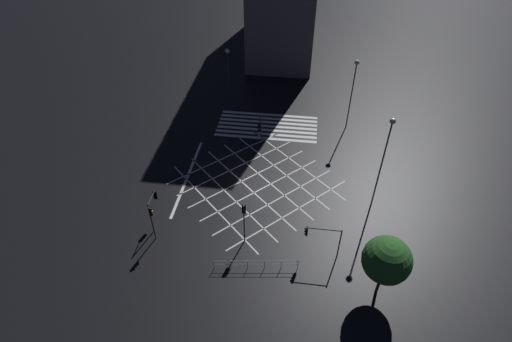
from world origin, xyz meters
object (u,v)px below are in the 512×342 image
object	(u,v)px
traffic_light_median_north	(244,216)
street_tree_near	(387,260)
traffic_light_ne_main	(152,217)
traffic_light_median_south	(260,127)
traffic_light_ne_cross	(153,203)
street_lamp_west	(228,64)
street_lamp_east	(386,147)
traffic_light_nw_main	(320,235)
street_lamp_far	(354,79)

from	to	relation	value
traffic_light_median_north	street_tree_near	size ratio (longest dim) A/B	0.75
traffic_light_ne_main	street_tree_near	distance (m)	19.72
traffic_light_median_south	traffic_light_median_north	xyz separation A→B (m)	(-0.49, 15.03, 0.80)
traffic_light_ne_cross	street_lamp_west	distance (m)	23.50
traffic_light_ne_cross	street_lamp_east	size ratio (longest dim) A/B	0.35
street_tree_near	traffic_light_ne_cross	bearing A→B (deg)	-14.05
traffic_light_ne_cross	traffic_light_ne_main	bearing A→B (deg)	-164.01
traffic_light_ne_main	street_tree_near	world-z (taller)	street_tree_near
traffic_light_ne_main	traffic_light_median_north	distance (m)	8.09
street_lamp_west	traffic_light_nw_main	bearing A→B (deg)	116.50
traffic_light_ne_main	street_lamp_east	bearing A→B (deg)	19.57
traffic_light_median_north	street_lamp_east	size ratio (longest dim) A/B	0.44
street_lamp_west	street_lamp_east	bearing A→B (deg)	134.61
street_lamp_east	street_lamp_far	bearing A→B (deg)	-81.91
street_lamp_east	street_lamp_west	bearing A→B (deg)	-45.39
street_lamp_west	street_lamp_far	bearing A→B (deg)	165.12
street_lamp_far	street_tree_near	xyz separation A→B (m)	(-1.47, 23.95, -2.51)
street_tree_near	traffic_light_ne_main	bearing A→B (deg)	-9.04
traffic_light_ne_cross	street_lamp_east	bearing A→B (deg)	-75.82
street_lamp_far	street_tree_near	world-z (taller)	street_lamp_far
street_lamp_east	traffic_light_nw_main	bearing A→B (deg)	53.17
street_lamp_west	street_tree_near	world-z (taller)	street_lamp_west
traffic_light_median_north	street_lamp_west	bearing A→B (deg)	13.58
street_lamp_west	street_lamp_far	world-z (taller)	street_lamp_far
traffic_light_ne_cross	traffic_light_nw_main	distance (m)	15.32
traffic_light_median_north	traffic_light_ne_cross	world-z (taller)	traffic_light_median_north
traffic_light_ne_cross	street_tree_near	size ratio (longest dim) A/B	0.59
traffic_light_ne_cross	street_lamp_far	bearing A→B (deg)	-44.33
traffic_light_nw_main	traffic_light_ne_main	bearing A→B (deg)	0.22
traffic_light_median_south	street_lamp_east	distance (m)	15.94
traffic_light_ne_main	traffic_light_ne_cross	bearing A→B (deg)	105.99
traffic_light_ne_main	traffic_light_ne_cross	distance (m)	2.01
street_lamp_west	traffic_light_ne_main	bearing A→B (deg)	84.98
street_lamp_west	street_tree_near	xyz separation A→B (m)	(-17.24, 28.14, -1.50)
traffic_light_median_south	street_lamp_west	size ratio (longest dim) A/B	0.43
traffic_light_median_north	street_lamp_east	distance (m)	13.99
traffic_light_ne_main	street_lamp_west	xyz separation A→B (m)	(-2.20, -25.05, 2.76)
traffic_light_nw_main	street_lamp_west	distance (m)	28.09
traffic_light_ne_cross	traffic_light_nw_main	world-z (taller)	traffic_light_ne_cross
traffic_light_median_north	traffic_light_ne_cross	distance (m)	8.67
traffic_light_ne_cross	street_lamp_far	world-z (taller)	street_lamp_far
traffic_light_nw_main	street_lamp_east	bearing A→B (deg)	-126.83
traffic_light_nw_main	street_lamp_east	xyz separation A→B (m)	(-5.26, -7.03, 4.58)
traffic_light_nw_main	traffic_light_median_south	bearing A→B (deg)	-65.82
street_tree_near	street_lamp_far	bearing A→B (deg)	-86.48
traffic_light_nw_main	street_tree_near	world-z (taller)	street_tree_near
traffic_light_ne_main	traffic_light_median_north	xyz separation A→B (m)	(-8.04, -0.87, 0.31)
street_lamp_east	street_tree_near	xyz separation A→B (m)	(0.48, 10.18, -3.04)
traffic_light_ne_cross	street_lamp_west	bearing A→B (deg)	-6.77
traffic_light_median_south	traffic_light_median_north	size ratio (longest dim) A/B	0.73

